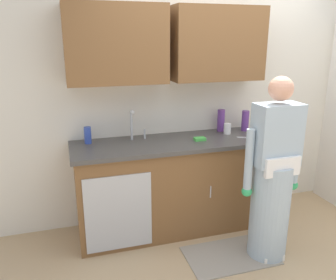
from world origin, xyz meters
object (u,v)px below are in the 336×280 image
at_px(sink, 139,145).
at_px(person_at_sink, 272,185).
at_px(sponge, 200,139).
at_px(knife_on_counter, 249,138).
at_px(cup_by_sink, 227,129).
at_px(bottle_dish_liquid, 221,120).
at_px(bottle_water_tall, 245,121).
at_px(bottle_water_short, 88,135).

bearing_deg(sink, person_at_sink, -35.42).
bearing_deg(person_at_sink, sponge, 122.64).
bearing_deg(sink, knife_on_counter, -6.69).
distance_m(cup_by_sink, sponge, 0.40).
distance_m(sink, bottle_dish_liquid, 0.97).
distance_m(bottle_water_tall, sponge, 0.65).
distance_m(bottle_dish_liquid, sponge, 0.45).
xyz_separation_m(bottle_water_short, knife_on_counter, (1.57, -0.28, -0.08)).
distance_m(person_at_sink, bottle_water_tall, 0.95).
distance_m(person_at_sink, knife_on_counter, 0.65).
height_order(sink, bottle_dish_liquid, sink).
bearing_deg(knife_on_counter, bottle_water_short, -167.97).
height_order(bottle_dish_liquid, knife_on_counter, bottle_dish_liquid).
relative_size(bottle_water_short, knife_on_counter, 0.67).
distance_m(bottle_water_tall, knife_on_counter, 0.30).
relative_size(bottle_dish_liquid, bottle_water_tall, 1.07).
height_order(person_at_sink, bottle_water_short, person_at_sink).
xyz_separation_m(bottle_dish_liquid, knife_on_counter, (0.16, -0.33, -0.11)).
bearing_deg(knife_on_counter, bottle_water_tall, 91.91).
bearing_deg(sponge, bottle_water_tall, 18.68).
relative_size(sink, sponge, 4.55).
height_order(bottle_dish_liquid, bottle_water_tall, bottle_dish_liquid).
height_order(bottle_water_short, knife_on_counter, bottle_water_short).
bearing_deg(cup_by_sink, bottle_water_tall, 13.83).
bearing_deg(bottle_dish_liquid, knife_on_counter, -63.97).
xyz_separation_m(knife_on_counter, sponge, (-0.51, 0.06, 0.01)).
xyz_separation_m(bottle_dish_liquid, bottle_water_tall, (0.26, -0.06, -0.01)).
xyz_separation_m(sink, sponge, (0.60, -0.07, 0.03)).
relative_size(person_at_sink, cup_by_sink, 14.89).
height_order(sink, cup_by_sink, sink).
distance_m(sink, bottle_water_tall, 1.22).
bearing_deg(bottle_water_tall, cup_by_sink, -166.17).
bearing_deg(bottle_dish_liquid, cup_by_sink, -81.22).
height_order(bottle_water_short, bottle_water_tall, bottle_water_tall).
xyz_separation_m(bottle_water_tall, sponge, (-0.61, -0.21, -0.09)).
bearing_deg(sponge, sink, 173.32).
relative_size(bottle_water_tall, knife_on_counter, 0.92).
bearing_deg(cup_by_sink, sink, -175.45).
bearing_deg(bottle_water_short, sink, -18.03).
xyz_separation_m(person_at_sink, cup_by_sink, (-0.05, 0.80, 0.30)).
bearing_deg(knife_on_counter, sponge, -164.54).
distance_m(bottle_water_short, cup_by_sink, 1.43).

